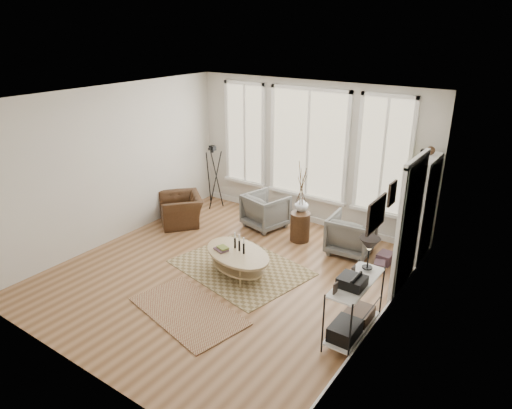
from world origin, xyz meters
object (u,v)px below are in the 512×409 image
Objects in this scene: low_shelf at (354,303)px; side_table at (301,204)px; coffee_table at (237,257)px; armchair_left at (266,211)px; bookcase at (420,211)px; accent_chair at (181,209)px; armchair_right at (351,235)px.

side_table reaches higher than low_shelf.
side_table reaches higher than coffee_table.
side_table reaches higher than armchair_left.
bookcase is 3.17m from coffee_table.
accent_chair is at bearing 162.16° from low_shelf.
coffee_table is at bearing -97.33° from side_table.
armchair_right is at bearing -163.04° from bookcase.
bookcase is 2.56m from low_shelf.
armchair_left reaches higher than coffee_table.
side_table is at bearing 82.67° from coffee_table.
accent_chair is at bearing 8.19° from armchair_right.
low_shelf is 0.87× the size of coffee_table.
low_shelf is at bearing -46.60° from side_table.
bookcase is at bearing -167.47° from armchair_right.
armchair_left is at bearing 170.14° from side_table.
bookcase is at bearing 52.62° from accent_chair.
armchair_right is at bearing 51.59° from accent_chair.
accent_chair is (-4.50, -1.09, -0.65)m from bookcase.
side_table reaches higher than armchair_right.
bookcase reaches higher than armchair_right.
side_table is (-1.01, -0.08, 0.40)m from armchair_right.
side_table is at bearing 54.74° from accent_chair.
bookcase is 4.67m from accent_chair.
coffee_table is at bearing 169.54° from low_shelf.
bookcase is 1.58× the size of low_shelf.
armchair_left is (-2.89, 2.27, -0.16)m from low_shelf.
low_shelf is 2.27m from coffee_table.
armchair_left is 1.89m from armchair_right.
armchair_left is 0.99m from side_table.
side_table is 1.69× the size of accent_chair.
side_table is at bearing 133.40° from low_shelf.
armchair_left is 0.84× the size of accent_chair.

